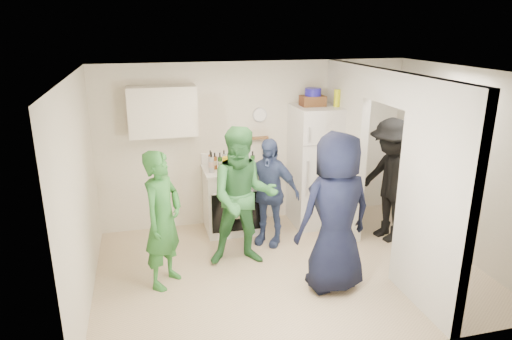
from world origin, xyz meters
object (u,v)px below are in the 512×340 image
Objects in this scene: stove at (232,199)px; yellow_cup_stack_top at (337,98)px; person_denim at (268,192)px; fridge at (317,166)px; person_green_center at (243,197)px; person_navy at (336,213)px; blue_bowl at (313,92)px; wicker_basket at (313,101)px; person_green_left at (163,220)px; person_nook at (390,180)px.

yellow_cup_stack_top is (1.57, -0.13, 1.49)m from stove.
person_denim is at bearing -159.87° from yellow_cup_stack_top.
fridge is 1.71m from person_green_center.
person_navy reaches higher than person_denim.
stove is 1.42m from fridge.
blue_bowl is (-0.10, 0.05, 1.13)m from fridge.
person_denim is (-1.15, -0.42, -1.21)m from yellow_cup_stack_top.
fridge is 1.20× the size of person_denim.
person_denim is (0.42, -0.55, 0.28)m from stove.
person_green_left is (-2.32, -1.32, -1.10)m from wicker_basket.
yellow_cup_stack_top is at bearing -153.57° from person_nook.
yellow_cup_stack_top is at bearing -121.26° from person_navy.
person_green_left is at bearing -129.64° from stove.
yellow_cup_stack_top reaches higher than person_denim.
person_green_center is at bearing -97.52° from person_denim.
fridge reaches higher than person_denim.
blue_bowl reaches higher than stove.
fridge is 1.90m from person_navy.
wicker_basket is at bearing 154.89° from yellow_cup_stack_top.
stove is at bearing -123.92° from person_nook.
blue_bowl is 0.13× the size of person_nook.
blue_bowl is (0.00, 0.00, 0.13)m from wicker_basket.
person_green_left is 1.06m from person_green_center.
yellow_cup_stack_top is 0.14× the size of person_green_center.
person_nook is at bearing -50.97° from yellow_cup_stack_top.
fridge reaches higher than person_green_left.
fridge is 1.08m from person_denim.
blue_bowl is 2.22m from person_navy.
person_green_center is 1.02× the size of person_nook.
person_green_center is at bearing -97.73° from person_nook.
person_nook is (3.22, 0.46, 0.06)m from person_green_left.
yellow_cup_stack_top is 0.13× the size of person_navy.
person_navy is (-0.40, -1.88, -1.11)m from blue_bowl.
yellow_cup_stack_top is at bearing -24.44° from fridge.
wicker_basket is at bearing 71.74° from person_denim.
wicker_basket is at bearing 153.43° from fridge.
person_green_center is 0.96× the size of person_navy.
blue_bowl reaches higher than person_denim.
blue_bowl is at bearing 0.92° from stove.
blue_bowl is at bearing 153.43° from fridge.
wicker_basket is 1.54m from person_denim.
wicker_basket is 2.89m from person_green_left.
fridge is at bearing 66.47° from person_denim.
wicker_basket reaches higher than stove.
yellow_cup_stack_top reaches higher than stove.
wicker_basket is 1.95m from person_green_center.
yellow_cup_stack_top reaches higher than person_green_center.
blue_bowl is 2.02m from person_green_center.
person_nook is at bearing -45.49° from fridge.
stove is 0.64× the size of person_denim.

